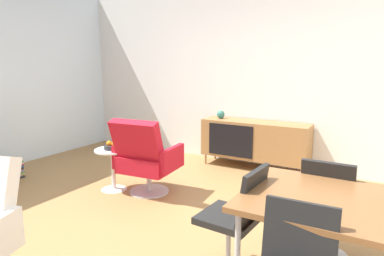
# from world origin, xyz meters

# --- Properties ---
(ground_plane) EXTENTS (8.32, 8.32, 0.00)m
(ground_plane) POSITION_xyz_m (0.00, 0.00, 0.00)
(ground_plane) COLOR #9E7242
(wall_back) EXTENTS (6.80, 0.12, 2.80)m
(wall_back) POSITION_xyz_m (0.00, 2.60, 1.40)
(wall_back) COLOR white
(wall_back) RESTS_ON ground_plane
(sideboard) EXTENTS (1.60, 0.45, 0.72)m
(sideboard) POSITION_xyz_m (0.17, 2.30, 0.44)
(sideboard) COLOR olive
(sideboard) RESTS_ON ground_plane
(vase_cobalt) EXTENTS (0.12, 0.12, 0.13)m
(vase_cobalt) POSITION_xyz_m (-0.40, 2.30, 0.78)
(vase_cobalt) COLOR #337266
(vase_cobalt) RESTS_ON sideboard
(dining_table) EXTENTS (1.60, 0.90, 0.74)m
(dining_table) POSITION_xyz_m (1.86, -0.31, 0.70)
(dining_table) COLOR brown
(dining_table) RESTS_ON ground_plane
(dining_chair_back_left) EXTENTS (0.40, 0.43, 0.86)m
(dining_chair_back_left) POSITION_xyz_m (1.51, 0.25, 0.47)
(dining_chair_back_left) COLOR black
(dining_chair_back_left) RESTS_ON ground_plane
(dining_chair_near_window) EXTENTS (0.45, 0.42, 0.86)m
(dining_chair_near_window) POSITION_xyz_m (0.97, -0.32, 0.47)
(dining_chair_near_window) COLOR black
(dining_chair_near_window) RESTS_ON ground_plane
(lounge_chair_red) EXTENTS (0.77, 0.71, 0.95)m
(lounge_chair_red) POSITION_xyz_m (-0.61, 0.65, 0.47)
(lounge_chair_red) COLOR red
(lounge_chair_red) RESTS_ON ground_plane
(side_table_round) EXTENTS (0.44, 0.44, 0.52)m
(side_table_round) POSITION_xyz_m (-1.06, 0.57, 0.32)
(side_table_round) COLOR white
(side_table_round) RESTS_ON ground_plane
(fruit_bowl) EXTENTS (0.20, 0.20, 0.11)m
(fruit_bowl) POSITION_xyz_m (-1.06, 0.57, 0.56)
(fruit_bowl) COLOR #262628
(fruit_bowl) RESTS_ON side_table_round
(magazine_stack) EXTENTS (0.34, 0.40, 0.25)m
(magazine_stack) POSITION_xyz_m (-2.60, 0.11, 0.13)
(magazine_stack) COLOR #262626
(magazine_stack) RESTS_ON ground_plane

